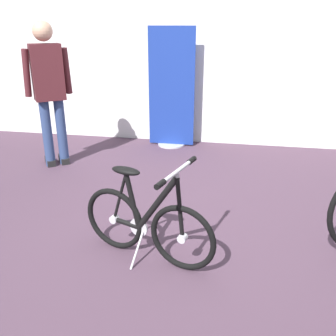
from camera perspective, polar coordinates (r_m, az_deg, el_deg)
The scene contains 5 objects.
ground_plane at distance 2.80m, azimuth 0.12°, elevation -12.65°, with size 8.12×8.12×0.00m, color #473342.
back_wall at distance 5.01m, azimuth 6.10°, elevation 21.47°, with size 8.12×0.10×3.12m, color white.
floor_banner_stand at distance 4.89m, azimuth 0.54°, elevation 11.17°, with size 0.60×0.36×1.53m.
folding_bike_foreground at distance 2.58m, azimuth -3.36°, elevation -8.37°, with size 1.00×0.52×0.73m.
visitor_near_wall at distance 4.34m, azimuth -17.92°, elevation 11.75°, with size 0.44×0.39×1.59m.
Camera 1 is at (0.41, -2.27, 1.58)m, focal length 39.40 mm.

